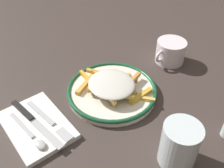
# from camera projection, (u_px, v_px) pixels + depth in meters

# --- Properties ---
(ground_plane) EXTENTS (2.60, 2.60, 0.00)m
(ground_plane) POSITION_uv_depth(u_px,v_px,m) (112.00, 94.00, 0.73)
(ground_plane) COLOR #3C312D
(plate) EXTENTS (0.26, 0.26, 0.02)m
(plate) POSITION_uv_depth(u_px,v_px,m) (112.00, 91.00, 0.73)
(plate) COLOR white
(plate) RESTS_ON ground_plane
(fries_heap) EXTENTS (0.19, 0.24, 0.04)m
(fries_heap) POSITION_uv_depth(u_px,v_px,m) (112.00, 84.00, 0.70)
(fries_heap) COLOR #F2BD55
(fries_heap) RESTS_ON plate
(napkin) EXTENTS (0.14, 0.20, 0.01)m
(napkin) POSITION_uv_depth(u_px,v_px,m) (36.00, 125.00, 0.63)
(napkin) COLOR white
(napkin) RESTS_ON ground_plane
(fork) EXTENTS (0.03, 0.18, 0.00)m
(fork) POSITION_uv_depth(u_px,v_px,m) (49.00, 120.00, 0.64)
(fork) COLOR silver
(fork) RESTS_ON napkin
(knife) EXTENTS (0.04, 0.21, 0.01)m
(knife) POSITION_uv_depth(u_px,v_px,m) (32.00, 119.00, 0.64)
(knife) COLOR black
(knife) RESTS_ON napkin
(spoon) EXTENTS (0.03, 0.15, 0.01)m
(spoon) POSITION_uv_depth(u_px,v_px,m) (33.00, 137.00, 0.59)
(spoon) COLOR silver
(spoon) RESTS_ON napkin
(water_glass) EXTENTS (0.08, 0.08, 0.11)m
(water_glass) POSITION_uv_depth(u_px,v_px,m) (179.00, 145.00, 0.53)
(water_glass) COLOR silver
(water_glass) RESTS_ON ground_plane
(coffee_mug) EXTENTS (0.12, 0.10, 0.07)m
(coffee_mug) POSITION_uv_depth(u_px,v_px,m) (171.00, 52.00, 0.83)
(coffee_mug) COLOR white
(coffee_mug) RESTS_ON ground_plane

